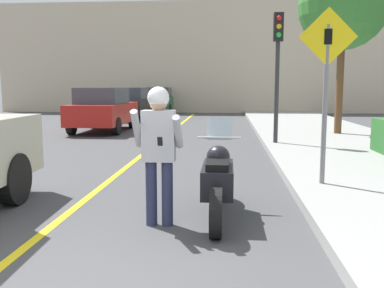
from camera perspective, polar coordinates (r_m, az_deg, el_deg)
road_center_line at (r=9.42m, az=-8.59°, el=-2.94°), size 0.12×36.00×0.01m
building_backdrop at (r=29.11m, az=1.74°, el=11.41°), size 28.00×1.20×7.26m
motorcycle at (r=5.67m, az=3.46°, el=-4.90°), size 0.62×2.15×1.28m
person_biker at (r=5.23m, az=-4.46°, el=0.32°), size 0.59×0.47×1.73m
crossing_sign at (r=7.15m, az=17.45°, el=8.22°), size 0.91×0.08×2.79m
traffic_light at (r=12.21m, az=11.36°, el=11.81°), size 0.26×0.30×3.55m
street_tree at (r=15.42m, az=19.52°, el=17.04°), size 2.92×2.92×5.67m
parked_car_red at (r=16.91m, az=-11.71°, el=4.56°), size 1.88×4.20×1.68m
parked_car_black at (r=22.67m, az=-8.18°, el=5.38°), size 1.88×4.20×1.68m
parked_car_green at (r=28.43m, az=-4.43°, el=5.88°), size 1.88×4.20×1.68m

